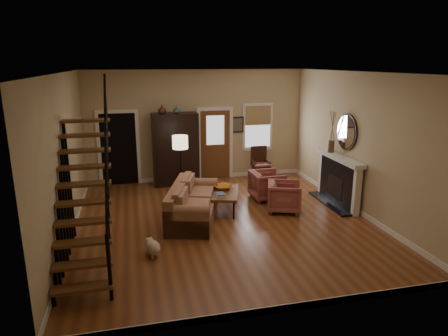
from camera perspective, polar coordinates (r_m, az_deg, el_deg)
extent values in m
plane|color=brown|center=(9.14, -0.03, -7.66)|extent=(7.00, 7.00, 0.00)
plane|color=white|center=(8.44, -0.04, 13.50)|extent=(7.00, 7.00, 0.00)
cube|color=tan|center=(12.01, -3.89, 6.00)|extent=(6.50, 0.04, 3.30)
cube|color=tan|center=(8.52, -21.83, 1.23)|extent=(0.04, 7.00, 3.30)
cube|color=tan|center=(9.89, 18.65, 3.30)|extent=(0.04, 7.00, 3.30)
cube|color=black|center=(12.12, -14.76, 2.73)|extent=(1.00, 0.36, 2.10)
cube|color=brown|center=(12.20, -1.28, 3.31)|extent=(0.90, 0.06, 2.10)
cube|color=silver|center=(12.45, 4.84, 5.83)|extent=(0.96, 0.06, 1.46)
cube|color=black|center=(10.50, 16.19, -1.91)|extent=(0.24, 1.60, 1.15)
cube|color=white|center=(10.31, 16.15, 1.39)|extent=(0.30, 1.95, 0.10)
cylinder|color=silver|center=(10.25, 17.05, 4.96)|extent=(0.05, 0.90, 0.90)
imported|color=#4C2619|center=(11.37, -8.84, 8.27)|extent=(0.24, 0.24, 0.25)
imported|color=#334C60|center=(11.41, -6.82, 8.27)|extent=(0.20, 0.20, 0.21)
imported|color=#C36B17|center=(9.77, -0.12, -2.76)|extent=(0.43, 0.43, 0.11)
imported|color=maroon|center=(9.76, 8.61, -4.07)|extent=(1.01, 0.99, 0.72)
imported|color=maroon|center=(10.54, 6.18, -2.45)|extent=(0.85, 0.83, 0.75)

